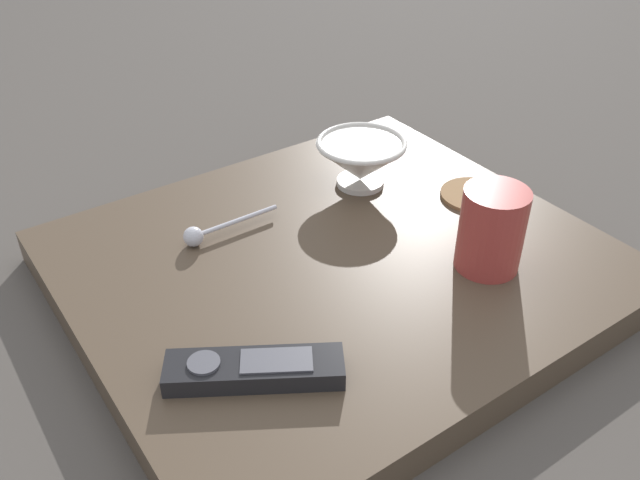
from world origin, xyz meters
name	(u,v)px	position (x,y,z in m)	size (l,w,h in m)	color
ground_plane	(336,282)	(0.00, 0.00, 0.00)	(6.00, 6.00, 0.00)	#47423D
table	(336,268)	(0.00, 0.00, 0.02)	(0.62, 0.55, 0.04)	#4C3D2D
cereal_bowl	(361,160)	(-0.13, -0.12, 0.08)	(0.13, 0.13, 0.07)	beige
coffee_mug	(492,230)	(-0.13, 0.12, 0.10)	(0.08, 0.08, 0.10)	#A53833
teaspoon	(203,233)	(0.12, -0.12, 0.06)	(0.13, 0.03, 0.03)	silver
tv_remote_near	(254,369)	(0.19, 0.12, 0.06)	(0.17, 0.13, 0.02)	black
drink_coaster	(474,195)	(-0.24, 0.00, 0.05)	(0.09, 0.09, 0.01)	olive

